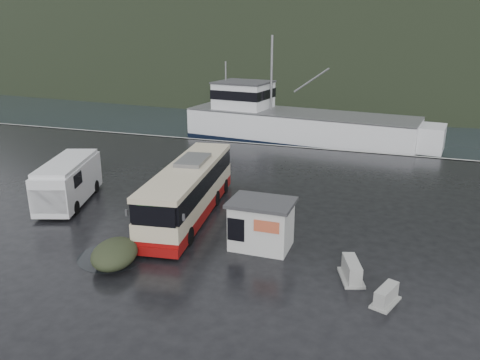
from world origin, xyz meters
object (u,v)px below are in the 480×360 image
(jersey_barrier_c, at_px, (385,303))
(fishing_trawler, at_px, (299,132))
(waste_bin_left, at_px, (164,246))
(coach_bus, at_px, (190,215))
(jersey_barrier_a, at_px, (263,247))
(dome_tent, at_px, (116,265))
(waste_bin_right, at_px, (165,241))
(jersey_barrier_b, at_px, (351,279))
(white_van, at_px, (71,202))
(ticket_kiosk, at_px, (261,247))

(jersey_barrier_c, height_order, fishing_trawler, fishing_trawler)
(waste_bin_left, relative_size, fishing_trawler, 0.05)
(coach_bus, xyz_separation_m, jersey_barrier_a, (4.98, -2.51, 0.00))
(coach_bus, xyz_separation_m, dome_tent, (-0.73, -6.36, 0.00))
(waste_bin_right, height_order, jersey_barrier_b, waste_bin_right)
(jersey_barrier_a, xyz_separation_m, jersey_barrier_c, (5.79, -3.20, 0.00))
(waste_bin_right, relative_size, jersey_barrier_c, 1.13)
(dome_tent, distance_m, jersey_barrier_b, 10.28)
(fishing_trawler, bearing_deg, jersey_barrier_a, -74.11)
(dome_tent, distance_m, fishing_trawler, 30.18)
(coach_bus, distance_m, waste_bin_left, 4.01)
(waste_bin_left, bearing_deg, white_van, 156.36)
(fishing_trawler, bearing_deg, jersey_barrier_b, -66.11)
(coach_bus, height_order, jersey_barrier_c, coach_bus)
(coach_bus, relative_size, waste_bin_right, 6.88)
(jersey_barrier_a, xyz_separation_m, jersey_barrier_b, (4.35, -1.75, 0.00))
(coach_bus, bearing_deg, white_van, 175.82)
(jersey_barrier_a, height_order, jersey_barrier_c, jersey_barrier_a)
(white_van, relative_size, fishing_trawler, 0.23)
(coach_bus, relative_size, dome_tent, 4.00)
(waste_bin_right, bearing_deg, fishing_trawler, 87.88)
(white_van, height_order, waste_bin_left, white_van)
(jersey_barrier_b, bearing_deg, ticket_kiosk, 158.89)
(dome_tent, height_order, fishing_trawler, fishing_trawler)
(waste_bin_left, distance_m, waste_bin_right, 0.51)
(white_van, distance_m, fishing_trawler, 25.79)
(dome_tent, xyz_separation_m, jersey_barrier_a, (5.71, 3.84, 0.00))
(dome_tent, bearing_deg, waste_bin_right, 71.35)
(jersey_barrier_c, bearing_deg, jersey_barrier_a, 151.04)
(white_van, distance_m, dome_tent, 9.12)
(dome_tent, relative_size, jersey_barrier_b, 1.62)
(waste_bin_left, height_order, dome_tent, waste_bin_left)
(jersey_barrier_c, relative_size, fishing_trawler, 0.05)
(waste_bin_left, height_order, jersey_barrier_c, waste_bin_left)
(coach_bus, relative_size, waste_bin_left, 7.39)
(ticket_kiosk, xyz_separation_m, jersey_barrier_c, (5.87, -3.17, 0.00))
(coach_bus, relative_size, jersey_barrier_b, 6.49)
(dome_tent, bearing_deg, jersey_barrier_a, 33.95)
(coach_bus, height_order, white_van, coach_bus)
(waste_bin_left, bearing_deg, ticket_kiosk, 17.83)
(jersey_barrier_a, bearing_deg, ticket_kiosk, -153.76)
(jersey_barrier_a, distance_m, jersey_barrier_c, 6.62)
(waste_bin_left, relative_size, jersey_barrier_b, 0.88)
(waste_bin_left, bearing_deg, jersey_barrier_a, 17.98)
(waste_bin_right, xyz_separation_m, jersey_barrier_b, (9.10, -0.74, 0.00))
(waste_bin_right, bearing_deg, coach_bus, 93.68)
(white_van, bearing_deg, fishing_trawler, 51.61)
(waste_bin_right, height_order, jersey_barrier_c, waste_bin_right)
(white_van, distance_m, waste_bin_right, 8.48)
(dome_tent, xyz_separation_m, jersey_barrier_c, (11.50, 0.64, 0.00))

